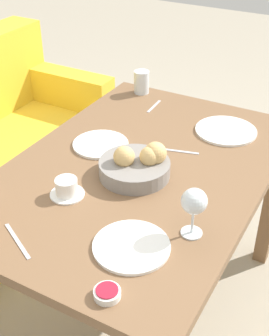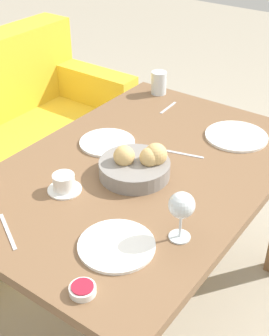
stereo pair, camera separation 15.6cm
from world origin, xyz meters
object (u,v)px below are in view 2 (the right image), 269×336
at_px(plate_near_left, 117,245).
at_px(bread_basket, 137,165).
at_px(water_tumbler, 159,83).
at_px(coffee_cup, 64,184).
at_px(fork_silver, 8,231).
at_px(spoon_coffee, 168,108).
at_px(plate_near_right, 236,136).
at_px(knife_silver, 181,153).
at_px(wine_glass, 182,207).
at_px(plate_far_center, 107,142).
at_px(jam_bowl_berry, 83,290).

bearing_deg(plate_near_left, bread_basket, 26.42).
height_order(bread_basket, water_tumbler, bread_basket).
bearing_deg(coffee_cup, fork_silver, -178.71).
height_order(coffee_cup, spoon_coffee, coffee_cup).
xyz_separation_m(plate_near_left, plate_near_right, (0.77, -0.00, 0.00)).
relative_size(fork_silver, knife_silver, 0.93).
bearing_deg(coffee_cup, knife_silver, -24.51).
bearing_deg(water_tumbler, fork_silver, -170.66).
relative_size(plate_near_right, coffee_cup, 2.17).
bearing_deg(wine_glass, plate_near_right, 10.91).
xyz_separation_m(plate_far_center, knife_silver, (0.10, -0.27, -0.00)).
bearing_deg(bread_basket, jam_bowl_berry, -158.98).
bearing_deg(wine_glass, plate_far_center, 59.36).
bearing_deg(spoon_coffee, bread_basket, -159.19).
relative_size(bread_basket, plate_far_center, 1.15).
height_order(bread_basket, knife_silver, bread_basket).
relative_size(wine_glass, jam_bowl_berry, 2.24).
height_order(bread_basket, spoon_coffee, bread_basket).
distance_m(coffee_cup, knife_silver, 0.46).
height_order(coffee_cup, fork_silver, coffee_cup).
bearing_deg(coffee_cup, spoon_coffee, 4.10).
xyz_separation_m(plate_near_right, fork_silver, (-0.91, 0.30, -0.00)).
xyz_separation_m(bread_basket, plate_near_left, (-0.33, -0.16, -0.04)).
bearing_deg(jam_bowl_berry, plate_near_right, 1.91).
xyz_separation_m(knife_silver, spoon_coffee, (0.30, 0.24, 0.00)).
relative_size(plate_far_center, jam_bowl_berry, 3.06).
bearing_deg(plate_near_right, bread_basket, 159.77).
height_order(coffee_cup, knife_silver, coffee_cup).
xyz_separation_m(plate_far_center, coffee_cup, (-0.32, -0.08, 0.02)).
relative_size(wine_glass, coffee_cup, 1.38).
bearing_deg(plate_far_center, spoon_coffee, -3.50).
bearing_deg(bread_basket, water_tumbler, 27.01).
relative_size(water_tumbler, fork_silver, 0.66).
relative_size(jam_bowl_berry, knife_silver, 0.41).
height_order(bread_basket, coffee_cup, bread_basket).
relative_size(plate_near_right, jam_bowl_berry, 3.52).
bearing_deg(bread_basket, wine_glass, -123.50).
bearing_deg(knife_silver, wine_glass, -149.51).
relative_size(plate_near_right, knife_silver, 1.43).
xyz_separation_m(fork_silver, spoon_coffee, (0.97, 0.06, 0.00)).
xyz_separation_m(bread_basket, plate_near_right, (0.44, -0.16, -0.04)).
relative_size(plate_near_left, wine_glass, 1.42).
bearing_deg(bread_basket, plate_near_left, -153.58).
relative_size(wine_glass, spoon_coffee, 1.19).
bearing_deg(jam_bowl_berry, bread_basket, 21.02).
distance_m(plate_near_right, coffee_cup, 0.72).
height_order(plate_near_right, knife_silver, plate_near_right).
distance_m(plate_near_left, fork_silver, 0.33).
bearing_deg(knife_silver, coffee_cup, 155.49).
bearing_deg(spoon_coffee, wine_glass, -145.54).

